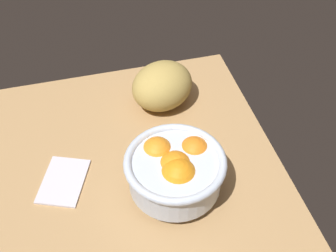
# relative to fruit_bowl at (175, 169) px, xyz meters

# --- Properties ---
(ground_plane) EXTENTS (0.73, 0.58, 0.03)m
(ground_plane) POSITION_rel_fruit_bowl_xyz_m (0.04, 0.05, -0.07)
(ground_plane) COLOR tan
(fruit_bowl) EXTENTS (0.19, 0.19, 0.10)m
(fruit_bowl) POSITION_rel_fruit_bowl_xyz_m (0.00, 0.00, 0.00)
(fruit_bowl) COLOR silver
(fruit_bowl) RESTS_ON ground
(bread_loaf) EXTENTS (0.18, 0.19, 0.10)m
(bread_loaf) POSITION_rel_fruit_bowl_xyz_m (0.25, -0.04, -0.01)
(bread_loaf) COLOR tan
(bread_loaf) RESTS_ON ground
(napkin_folded) EXTENTS (0.14, 0.12, 0.01)m
(napkin_folded) POSITION_rel_fruit_bowl_xyz_m (0.07, 0.21, -0.06)
(napkin_folded) COLOR silver
(napkin_folded) RESTS_ON ground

